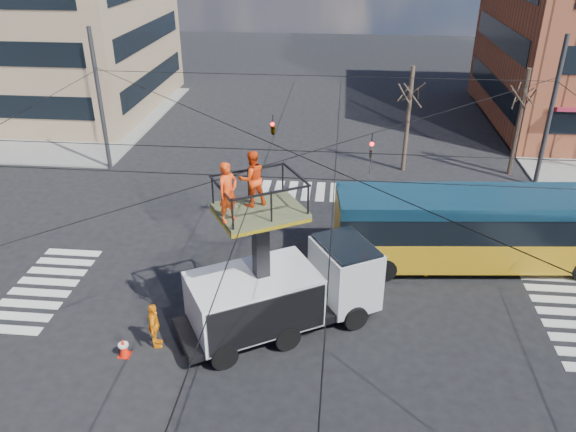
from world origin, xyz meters
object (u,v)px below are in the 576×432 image
Objects in this scene: utility_truck at (283,275)px; worker_ground at (154,326)px; city_bus at (487,228)px; traffic_cone at (123,347)px; flagger at (427,257)px.

utility_truck is 4.32× the size of worker_ground.
city_bus is 18.43× the size of traffic_cone.
city_bus is 2.79m from flagger.
city_bus is 14.66m from traffic_cone.
utility_truck is 6.68m from flagger.
worker_ground is at bearing 170.35° from utility_truck.
flagger is at bearing -162.18° from city_bus.
traffic_cone is 0.40× the size of flagger.
traffic_cone is at bearing -157.11° from city_bus.
city_bus is at bearing 71.52° from flagger.
worker_ground is 10.88m from flagger.
flagger is at bearing 5.28° from utility_truck.
traffic_cone is at bearing 110.23° from worker_ground.
flagger is (5.36, 3.78, -1.28)m from utility_truck.
worker_ground is (-4.14, -1.53, -1.29)m from utility_truck.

